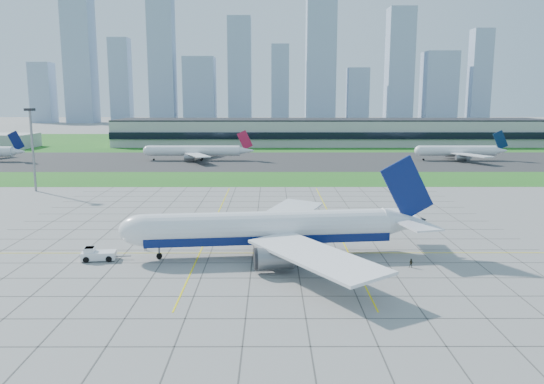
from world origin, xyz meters
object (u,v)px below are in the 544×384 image
Objects in this scene: airliner at (270,229)px; distant_jet_2 at (459,151)px; pushback_tug at (97,254)px; distant_jet_1 at (195,151)px; crew_far at (411,263)px; light_mast at (32,139)px; crew_near at (146,246)px.

airliner is 1.38× the size of distant_jet_2.
pushback_tug is 0.18× the size of distant_jet_1.
airliner is at bearing 178.11° from crew_far.
airliner reaches higher than distant_jet_2.
distant_jet_1 is at bearing 96.80° from airliner.
crew_far is (97.49, -75.75, -15.38)m from light_mast.
airliner is at bearing -47.01° from crew_near.
distant_jet_1 reaches higher than pushback_tug.
distant_jet_2 is at bearing 53.54° from airliner.
distant_jet_2 is (111.05, 146.81, 3.65)m from crew_near.
light_mast reaches higher than distant_jet_1.
distant_jet_1 reaches higher than crew_near.
crew_far is (48.06, -10.48, -0.03)m from crew_near.
light_mast is at bearing 130.71° from airliner.
light_mast is 83.30m from crew_near.
light_mast is 15.33× the size of crew_near.
airliner reaches higher than crew_far.
airliner is 35.18× the size of crew_near.
distant_jet_1 is (-3.79, 153.31, 3.42)m from pushback_tug.
pushback_tug is 5.44× the size of crew_far.
light_mast is at bearing -115.08° from distant_jet_1.
distant_jet_2 is at bearing 26.93° from light_mast.
airliner is at bearing -43.03° from light_mast.
crew_near is (7.27, 6.06, -0.23)m from pushback_tug.
pushback_tug is at bearing -179.79° from crew_near.
crew_far is (55.33, -4.42, -0.26)m from pushback_tug.
distant_jet_1 is (-59.12, 157.73, 3.69)m from crew_far.
light_mast is 84.23m from pushback_tug.
crew_near is at bearing -127.10° from distant_jet_2.
airliner is at bearing -0.82° from pushback_tug.
pushback_tug is at bearing -88.58° from distant_jet_1.
crew_far is at bearing -51.89° from crew_near.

